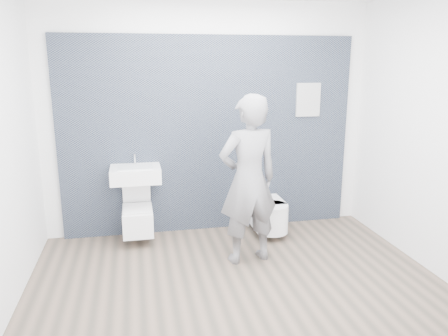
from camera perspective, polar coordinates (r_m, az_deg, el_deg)
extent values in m
plane|color=brown|center=(4.41, 1.64, -14.60)|extent=(4.00, 4.00, 0.00)
plane|color=white|center=(5.39, -1.96, 6.37)|extent=(4.00, 0.00, 4.00)
plane|color=white|center=(2.54, 9.69, -2.28)|extent=(4.00, 0.00, 4.00)
plane|color=white|center=(4.81, 25.68, 4.12)|extent=(0.00, 3.00, 3.00)
cube|color=black|center=(5.72, -1.79, -7.72)|extent=(3.60, 0.06, 2.40)
cube|color=white|center=(5.16, -11.48, -0.81)|extent=(0.57, 0.43, 0.17)
cube|color=silver|center=(5.12, -11.52, 0.04)|extent=(0.40, 0.29, 0.03)
cylinder|color=silver|center=(5.27, -11.57, 1.26)|extent=(0.02, 0.02, 0.14)
cylinder|color=silver|center=(5.21, -11.60, 1.81)|extent=(0.02, 0.10, 0.02)
cylinder|color=silver|center=(5.38, -11.43, -1.77)|extent=(0.04, 0.04, 0.11)
cube|color=white|center=(5.29, -11.19, -6.72)|extent=(0.35, 0.50, 0.29)
cylinder|color=silver|center=(5.21, -11.25, -5.52)|extent=(0.25, 0.25, 0.03)
cube|color=white|center=(5.20, -11.26, -5.24)|extent=(0.33, 0.40, 0.02)
cube|color=white|center=(5.31, -11.38, -2.80)|extent=(0.33, 0.15, 0.35)
cube|color=silver|center=(5.53, -11.17, -6.96)|extent=(0.09, 0.06, 0.08)
cube|color=white|center=(5.55, 5.58, -5.87)|extent=(0.39, 0.45, 0.32)
cylinder|color=white|center=(5.35, 6.30, -6.66)|extent=(0.39, 0.39, 0.32)
cube|color=white|center=(5.47, 5.73, -4.24)|extent=(0.37, 0.43, 0.03)
cylinder|color=white|center=(5.27, 6.42, -4.94)|extent=(0.37, 0.37, 0.03)
cube|color=silver|center=(5.77, 4.98, -6.37)|extent=(0.11, 0.06, 0.08)
cube|color=silver|center=(6.01, 10.23, -6.87)|extent=(0.31, 0.03, 0.42)
imported|color=slate|center=(4.53, 3.21, -1.62)|extent=(0.72, 0.54, 1.79)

